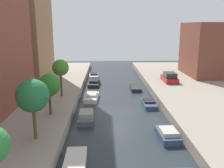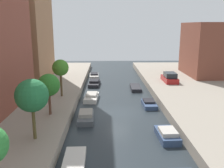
{
  "view_description": "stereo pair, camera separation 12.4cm",
  "coord_description": "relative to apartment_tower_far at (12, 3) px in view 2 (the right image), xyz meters",
  "views": [
    {
      "loc": [
        -1.52,
        -26.41,
        9.62
      ],
      "look_at": [
        -0.6,
        6.72,
        1.74
      ],
      "focal_mm": 39.56,
      "sensor_mm": 36.0,
      "label": 1
    },
    {
      "loc": [
        -1.4,
        -26.42,
        9.62
      ],
      "look_at": [
        -0.6,
        6.72,
        1.74
      ],
      "focal_mm": 39.56,
      "sensor_mm": 36.0,
      "label": 2
    }
  ],
  "objects": [
    {
      "name": "street_tree_1",
      "position": [
        9.01,
        -22.67,
        -8.52
      ],
      "size": [
        2.52,
        2.52,
        4.77
      ],
      "color": "brown",
      "rests_on": "quay_left"
    },
    {
      "name": "street_tree_2",
      "position": [
        9.01,
        -17.22,
        -9.03
      ],
      "size": [
        2.19,
        2.19,
        4.1
      ],
      "color": "brown",
      "rests_on": "quay_left"
    },
    {
      "name": "moored_boat_left_1",
      "position": [
        12.31,
        -24.8,
        -12.74
      ],
      "size": [
        1.59,
        3.38,
        0.51
      ],
      "color": "beige",
      "rests_on": "ground_plane"
    },
    {
      "name": "moored_boat_right_4",
      "position": [
        19.13,
        -3.74,
        -12.75
      ],
      "size": [
        1.59,
        4.18,
        0.5
      ],
      "color": "#232328",
      "rests_on": "ground_plane"
    },
    {
      "name": "low_block_right",
      "position": [
        34.0,
        2.57,
        -7.43
      ],
      "size": [
        10.0,
        10.25,
        9.13
      ],
      "primitive_type": "cube",
      "color": "brown",
      "rests_on": "quay_right"
    },
    {
      "name": "street_tree_3",
      "position": [
        9.01,
        -10.7,
        -8.45
      ],
      "size": [
        2.01,
        2.01,
        4.6
      ],
      "color": "brown",
      "rests_on": "quay_left"
    },
    {
      "name": "moored_boat_right_3",
      "position": [
        19.81,
        -11.98,
        -12.69
      ],
      "size": [
        1.56,
        3.32,
        0.72
      ],
      "color": "#33476B",
      "rests_on": "ground_plane"
    },
    {
      "name": "ground_plane",
      "position": [
        16.0,
        -14.17,
        -13.0
      ],
      "size": [
        84.0,
        84.0,
        0.0
      ],
      "primitive_type": "plane",
      "color": "#232B30"
    },
    {
      "name": "apartment_tower_far",
      "position": [
        0.0,
        0.0,
        0.0
      ],
      "size": [
        10.0,
        10.9,
        24.0
      ],
      "primitive_type": "cube",
      "color": "#9E704C",
      "rests_on": "quay_left"
    },
    {
      "name": "moored_boat_left_3",
      "position": [
        12.63,
        -9.04,
        -12.64
      ],
      "size": [
        1.89,
        4.12,
        0.84
      ],
      "color": "beige",
      "rests_on": "ground_plane"
    },
    {
      "name": "moored_boat_left_4",
      "position": [
        12.65,
        -1.08,
        -12.63
      ],
      "size": [
        1.95,
        4.0,
        0.88
      ],
      "color": "#232328",
      "rests_on": "ground_plane"
    },
    {
      "name": "moored_boat_left_5",
      "position": [
        12.29,
        5.55,
        -12.67
      ],
      "size": [
        1.84,
        3.99,
        0.78
      ],
      "color": "beige",
      "rests_on": "ground_plane"
    },
    {
      "name": "moored_boat_right_2",
      "position": [
        19.87,
        -20.93,
        -12.6
      ],
      "size": [
        1.73,
        3.32,
        0.94
      ],
      "color": "#33476B",
      "rests_on": "ground_plane"
    },
    {
      "name": "moored_boat_left_2",
      "position": [
        12.46,
        -16.41,
        -12.6
      ],
      "size": [
        1.73,
        3.76,
        0.95
      ],
      "color": "#4C5156",
      "rests_on": "ground_plane"
    },
    {
      "name": "parked_car",
      "position": [
        24.56,
        -3.01,
        -11.38
      ],
      "size": [
        1.91,
        4.33,
        1.51
      ],
      "color": "maroon",
      "rests_on": "quay_right"
    }
  ]
}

